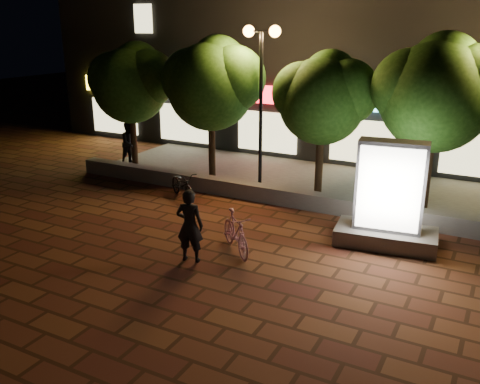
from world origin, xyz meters
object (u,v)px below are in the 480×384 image
Objects in this scene: tree_left at (213,81)px; tree_mid at (325,95)px; street_lamp_left at (261,66)px; ad_kiosk at (389,204)px; scooter_parked at (183,185)px; tree_right at (439,90)px; pedestrian at (130,143)px; scooter_pink at (236,233)px; rider at (190,226)px; tree_far_left at (132,80)px.

tree_left is 1.09× the size of tree_mid.
street_lamp_left reaches higher than ad_kiosk.
scooter_parked is (-6.53, 0.60, -0.63)m from ad_kiosk.
tree_right is 11.39m from pedestrian.
tree_left reaches higher than scooter_pink.
rider is at bearing -175.75° from scooter_pink.
street_lamp_left is (5.45, -0.26, 0.74)m from tree_far_left.
street_lamp_left reaches higher than tree_left.
tree_far_left is 10.81m from tree_right.
street_lamp_left is 2.94× the size of rider.
scooter_parked is (-3.42, 2.78, -0.06)m from scooter_pink.
tree_left is 2.78× the size of rider.
scooter_parked is 1.05× the size of pedestrian.
ad_kiosk is at bearing -98.95° from tree_right.
scooter_parked is at bearing -127.00° from street_lamp_left.
street_lamp_left is at bearing -177.19° from tree_right.
tree_right reaches higher than tree_mid.
tree_right is at bearing 0.00° from tree_mid.
rider is (2.99, -6.15, -2.56)m from tree_left.
ad_kiosk is (4.87, -2.80, -2.95)m from street_lamp_left.
tree_mid is 5.24m from scooter_parked.
tree_mid is 0.87× the size of street_lamp_left.
tree_mid reaches higher than scooter_pink.
scooter_pink is (-0.29, -5.25, -2.70)m from tree_mid.
pedestrian reaches higher than scooter_parked.
tree_right is (3.31, 0.00, 0.35)m from tree_mid.
tree_left is at bearing -78.12° from rider.
scooter_parked is at bearing -67.80° from rider.
tree_right reaches higher than tree_left.
tree_far_left is 1.03× the size of tree_mid.
ad_kiosk is at bearing -47.33° from tree_mid.
tree_mid is at bearing -113.32° from rider.
tree_right is (7.30, 0.00, 0.12)m from tree_left.
scooter_parked is (3.79, -2.46, -2.84)m from tree_far_left.
ad_kiosk is (10.32, -3.06, -2.22)m from tree_far_left.
street_lamp_left reaches higher than scooter_pink.
scooter_pink is at bearing -144.98° from ad_kiosk.
pedestrian is (-3.77, -0.05, -2.55)m from tree_left.
tree_right reaches higher than ad_kiosk.
tree_right is 2.87× the size of rider.
street_lamp_left reaches higher than tree_mid.
tree_right reaches higher than rider.
pedestrian is at bearing -179.60° from tree_mid.
tree_right is 7.06m from scooter_pink.
street_lamp_left is at bearing -79.28° from pedestrian.
tree_left is at bearing 180.00° from tree_mid.
tree_far_left is at bearing 177.24° from street_lamp_left.
tree_left reaches higher than tree_mid.
pedestrian is (-4.06, 2.41, 0.45)m from scooter_parked.
tree_mid is 1.69× the size of ad_kiosk.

